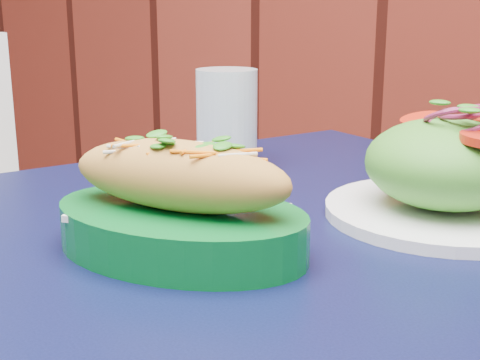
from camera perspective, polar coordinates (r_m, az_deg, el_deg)
The scene contains 4 objects.
cafe_table at distance 0.67m, azimuth 3.66°, elevation -11.94°, with size 1.05×1.05×0.75m.
banh_mi_basket at distance 0.59m, azimuth -5.15°, elevation -2.22°, with size 0.26×0.19×0.11m.
salad_plate at distance 0.71m, azimuth 17.17°, elevation 0.65°, with size 0.24×0.24×0.12m.
water_glass at distance 0.89m, azimuth -1.13°, elevation 5.22°, with size 0.08×0.08×0.13m, color silver.
Camera 1 is at (-0.09, 1.26, 0.97)m, focal length 50.00 mm.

